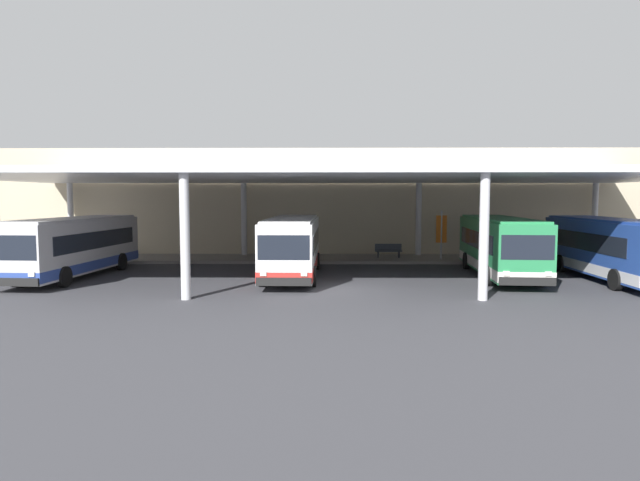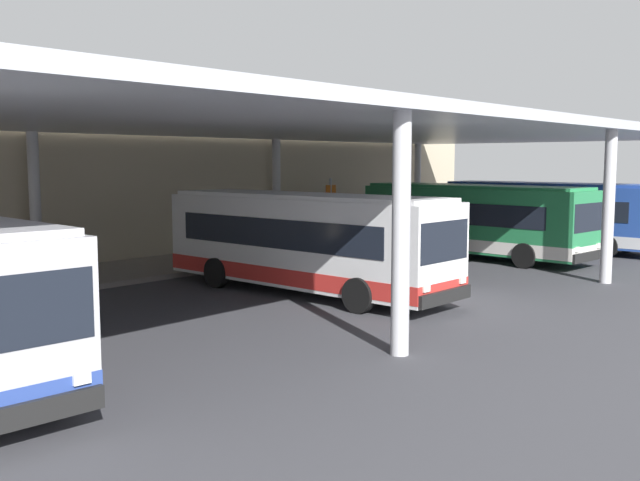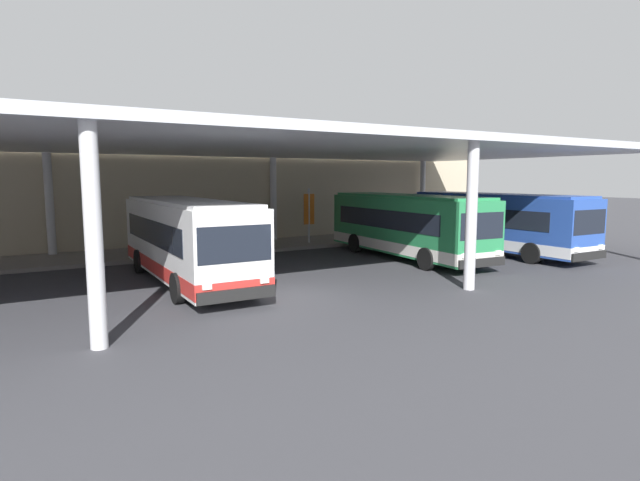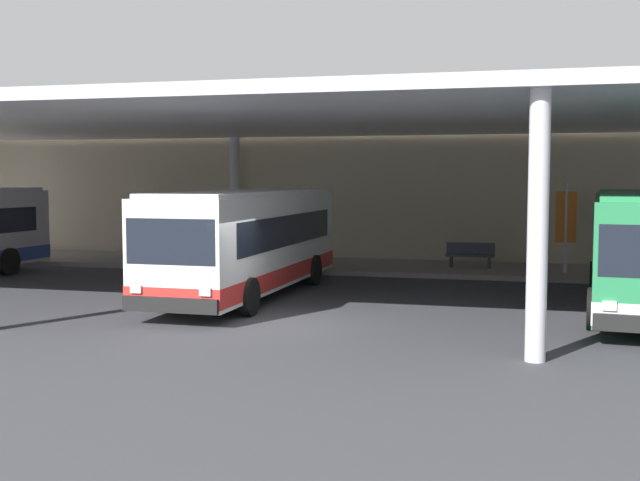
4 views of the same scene
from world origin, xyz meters
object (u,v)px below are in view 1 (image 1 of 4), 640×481
Objects in this scene: bus_far_bay at (609,248)px; bench_waiting at (388,250)px; banner_sign at (441,232)px; bus_second_bay at (293,246)px; bus_nearest_bay at (75,246)px; bus_middle_bay at (500,246)px.

bus_far_bay is 5.87× the size of bench_waiting.
banner_sign is at bearing -14.58° from bench_waiting.
bus_second_bay is 16.33m from bus_far_bay.
bench_waiting is (-10.30, 8.73, -0.99)m from bus_far_bay.
bus_nearest_bay reaches higher than bench_waiting.
bus_middle_bay is 3.34× the size of banner_sign.
bench_waiting is at bearing 123.95° from bus_middle_bay.
bus_middle_bay is at bearing -75.59° from banner_sign.
bus_nearest_bay and bus_middle_bay have the same top height.
bus_second_bay is (11.60, 0.27, 0.00)m from bus_nearest_bay.
bus_nearest_bay is 1.01× the size of bus_second_bay.
bus_second_bay is 11.64m from banner_sign.
bus_middle_bay and bus_far_bay have the same top height.
bus_middle_bay is at bearing -56.05° from bench_waiting.
bus_far_bay is at bearing -48.60° from banner_sign.
banner_sign is (9.38, 6.90, 0.32)m from bus_second_bay.
banner_sign is at bearing 36.34° from bus_second_bay.
banner_sign is (3.37, -0.88, 1.32)m from bench_waiting.
bus_middle_bay is 1.01× the size of bus_far_bay.
bench_waiting is 0.56× the size of banner_sign.
bench_waiting is at bearing 139.70° from bus_far_bay.
bus_second_bay is at bearing -127.68° from bench_waiting.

